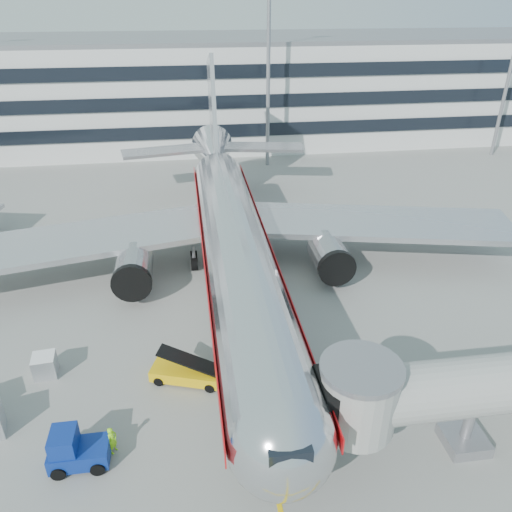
{
  "coord_description": "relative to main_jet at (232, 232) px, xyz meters",
  "views": [
    {
      "loc": [
        -3.3,
        -25.21,
        21.73
      ],
      "look_at": [
        1.44,
        7.66,
        4.0
      ],
      "focal_mm": 35.0,
      "sensor_mm": 36.0,
      "label": 1
    }
  ],
  "objects": [
    {
      "name": "ground",
      "position": [
        0.0,
        -11.72,
        -4.23
      ],
      "size": [
        180.0,
        180.0,
        0.0
      ],
      "primitive_type": "plane",
      "color": "gray",
      "rests_on": "ground"
    },
    {
      "name": "lead_in_line",
      "position": [
        0.0,
        -1.72,
        -4.23
      ],
      "size": [
        0.25,
        70.0,
        0.01
      ],
      "primitive_type": "cube",
      "color": "yellow",
      "rests_on": "ground"
    },
    {
      "name": "main_jet",
      "position": [
        0.0,
        0.0,
        0.0
      ],
      "size": [
        50.95,
        48.7,
        16.06
      ],
      "color": "silver",
      "rests_on": "ground"
    },
    {
      "name": "jet_bridge",
      "position": [
        12.18,
        -19.72,
        -0.36
      ],
      "size": [
        17.8,
        4.5,
        7.0
      ],
      "color": "silver",
      "rests_on": "ground"
    },
    {
      "name": "terminal",
      "position": [
        0.0,
        46.23,
        3.57
      ],
      "size": [
        150.0,
        24.25,
        15.6
      ],
      "color": "silver",
      "rests_on": "ground"
    },
    {
      "name": "light_mast_centre",
      "position": [
        8.0,
        30.28,
        10.64
      ],
      "size": [
        2.4,
        1.2,
        25.45
      ],
      "color": "gray",
      "rests_on": "ground"
    },
    {
      "name": "belt_loader",
      "position": [
        -4.12,
        -12.52,
        -3.59
      ],
      "size": [
        4.84,
        2.98,
        2.27
      ],
      "color": "#E4B109",
      "rests_on": "ground"
    },
    {
      "name": "baggage_tug",
      "position": [
        -9.93,
        -18.0,
        -3.26
      ],
      "size": [
        2.98,
        1.92,
        2.23
      ],
      "color": "navy",
      "rests_on": "ground"
    },
    {
      "name": "cargo_container_right",
      "position": [
        -13.04,
        -10.69,
        -3.49
      ],
      "size": [
        1.52,
        1.52,
        1.47
      ],
      "color": "#B3B5BB",
      "rests_on": "ground"
    },
    {
      "name": "ramp_worker",
      "position": [
        -8.13,
        -17.49,
        -3.41
      ],
      "size": [
        0.65,
        0.72,
        1.66
      ],
      "primitive_type": "imported",
      "rotation": [
        0.0,
        0.0,
        1.03
      ],
      "color": "#97F519",
      "rests_on": "ground"
    }
  ]
}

